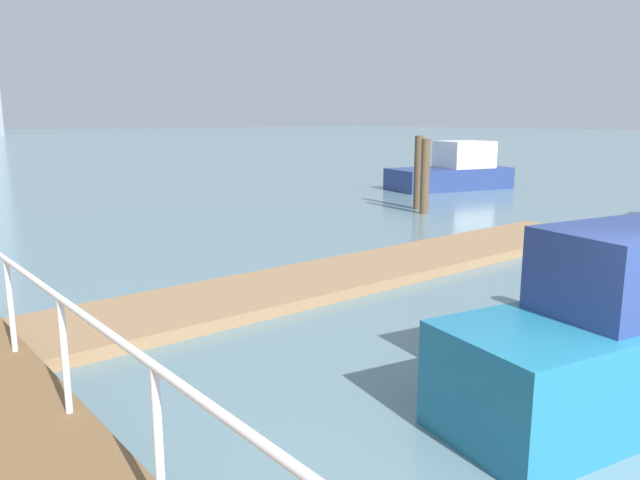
# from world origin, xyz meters

# --- Properties ---
(ground_plane) EXTENTS (300.00, 300.00, 0.00)m
(ground_plane) POSITION_xyz_m (0.00, 20.00, 0.00)
(ground_plane) COLOR slate
(floating_dock) EXTENTS (13.77, 2.00, 0.18)m
(floating_dock) POSITION_xyz_m (3.39, 7.04, 0.09)
(floating_dock) COLOR #93704C
(floating_dock) RESTS_ON ground_plane
(dock_piling_0) EXTENTS (0.27, 0.27, 2.32)m
(dock_piling_0) POSITION_xyz_m (9.95, 11.44, 1.16)
(dock_piling_0) COLOR brown
(dock_piling_0) RESTS_ON ground_plane
(dock_piling_2) EXTENTS (0.29, 0.29, 2.39)m
(dock_piling_2) POSITION_xyz_m (10.55, 12.24, 1.19)
(dock_piling_2) COLOR brown
(dock_piling_2) RESTS_ON ground_plane
(moored_boat_1) EXTENTS (5.52, 3.34, 1.99)m
(moored_boat_1) POSITION_xyz_m (16.15, 15.27, 0.73)
(moored_boat_1) COLOR navy
(moored_boat_1) RESTS_ON ground_plane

